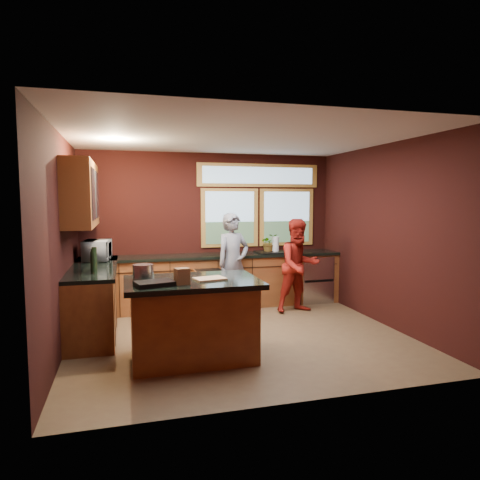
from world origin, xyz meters
name	(u,v)px	position (x,y,z in m)	size (l,w,h in m)	color
floor	(240,336)	(0.00, 0.00, 0.00)	(4.50, 4.50, 0.00)	brown
room_shell	(192,205)	(-0.60, 0.32, 1.80)	(4.52, 4.02, 2.71)	black
back_counter	(226,280)	(0.20, 1.70, 0.46)	(4.50, 0.64, 0.93)	#5F2C16
left_counter	(94,298)	(-1.95, 0.85, 0.47)	(0.64, 2.30, 0.93)	#5F2C16
island	(193,319)	(-0.75, -0.63, 0.48)	(1.55, 1.05, 0.95)	#5F2C16
person_grey	(233,263)	(0.22, 1.23, 0.83)	(0.61, 0.40, 1.66)	slate
person_red	(299,266)	(1.30, 1.01, 0.78)	(0.76, 0.59, 1.56)	maroon
microwave	(97,250)	(-1.92, 1.46, 1.09)	(0.57, 0.39, 0.32)	#999999
potted_plant	(269,243)	(1.02, 1.75, 1.10)	(0.30, 0.26, 0.33)	#999999
paper_towel	(276,245)	(1.13, 1.70, 1.07)	(0.12, 0.12, 0.28)	silver
cutting_board	(210,279)	(-0.55, -0.68, 0.95)	(0.35, 0.25, 0.02)	tan
stock_pot	(143,272)	(-1.30, -0.48, 1.03)	(0.24, 0.24, 0.18)	#AAAAAE
paper_bag	(182,276)	(-0.90, -0.88, 1.03)	(0.15, 0.12, 0.18)	brown
black_tray	(154,283)	(-1.20, -0.88, 0.97)	(0.40, 0.28, 0.05)	black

